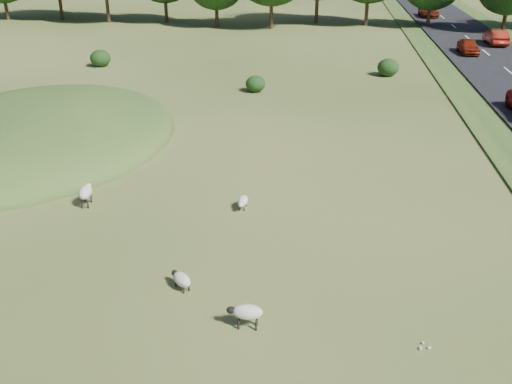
# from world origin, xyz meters

# --- Properties ---
(ground) EXTENTS (160.00, 160.00, 0.00)m
(ground) POSITION_xyz_m (0.00, 20.00, 0.00)
(ground) COLOR #33531A
(ground) RESTS_ON ground
(mound) EXTENTS (16.00, 20.00, 4.00)m
(mound) POSITION_xyz_m (-12.00, 12.00, 0.00)
(mound) COLOR #33561E
(mound) RESTS_ON ground
(shrubs) EXTENTS (26.66, 8.49, 1.46)m
(shrubs) POSITION_xyz_m (-2.39, 28.91, 0.70)
(shrubs) COLOR black
(shrubs) RESTS_ON ground
(sheep_0) EXTENTS (0.48, 1.01, 0.58)m
(sheep_0) POSITION_xyz_m (1.37, 4.33, 0.37)
(sheep_0) COLOR beige
(sheep_0) RESTS_ON ground
(sheep_3) EXTENTS (0.68, 1.28, 0.90)m
(sheep_3) POSITION_xyz_m (-5.55, 3.88, 0.63)
(sheep_3) COLOR beige
(sheep_3) RESTS_ON ground
(sheep_4) EXTENTS (0.95, 0.94, 0.59)m
(sheep_4) POSITION_xyz_m (0.16, -1.93, 0.37)
(sheep_4) COLOR beige
(sheep_4) RESTS_ON ground
(sheep_5) EXTENTS (1.13, 0.52, 0.82)m
(sheep_5) POSITION_xyz_m (2.64, -3.73, 0.57)
(sheep_5) COLOR beige
(sheep_5) RESTS_ON ground
(car_1) EXTENTS (1.60, 3.99, 1.36)m
(car_1) POSITION_xyz_m (18.10, 39.21, 0.93)
(car_1) COLOR maroon
(car_1) RESTS_ON road
(car_2) EXTENTS (2.22, 4.82, 1.34)m
(car_2) POSITION_xyz_m (18.10, 63.96, 0.92)
(car_2) COLOR maroon
(car_2) RESTS_ON road
(car_4) EXTENTS (1.60, 4.59, 1.51)m
(car_4) POSITION_xyz_m (21.90, 44.30, 1.01)
(car_4) COLOR maroon
(car_4) RESTS_ON road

